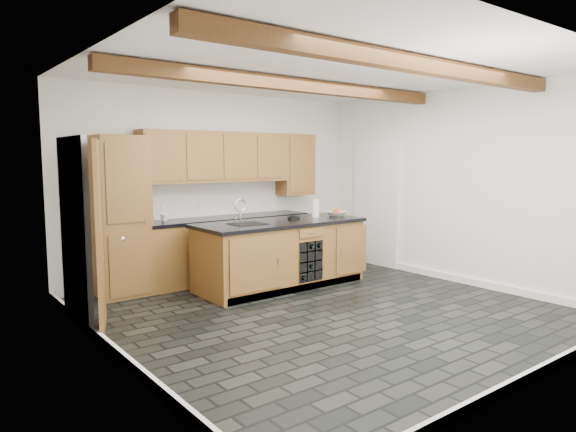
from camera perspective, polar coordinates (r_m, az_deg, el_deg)
name	(u,v)px	position (r m, az deg, el deg)	size (l,w,h in m)	color
ground	(326,311)	(6.23, 4.23, -10.44)	(5.00, 5.00, 0.00)	black
room_shell	(293,181)	(6.32, 0.55, 3.88)	(5.01, 5.00, 5.00)	white
back_cabinetry	(206,215)	(7.63, -9.14, 0.12)	(3.65, 0.62, 2.20)	olive
island	(282,254)	(7.28, -0.72, -4.20)	(2.48, 0.96, 0.93)	olive
faucet	(246,221)	(6.93, -4.65, -0.58)	(0.45, 0.40, 0.34)	black
kitchen_scale	(294,217)	(7.45, 0.63, -0.15)	(0.16, 0.11, 0.05)	black
fruit_bowl	(337,214)	(7.86, 5.42, 0.25)	(0.29, 0.29, 0.07)	silver
fruit_cluster	(337,211)	(7.85, 5.42, 0.53)	(0.16, 0.17, 0.07)	#AE2B17
paper_towel	(315,208)	(7.67, 3.07, 0.85)	(0.11, 0.11, 0.26)	white
mug	(164,218)	(7.36, -13.58, -0.18)	(0.11, 0.11, 0.11)	white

